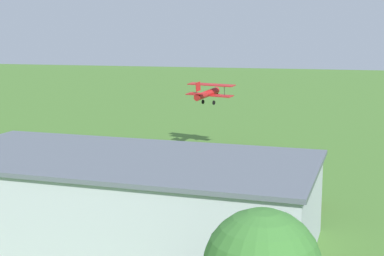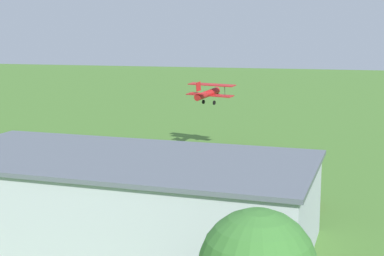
{
  "view_description": "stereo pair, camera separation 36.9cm",
  "coord_description": "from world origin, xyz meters",
  "px_view_note": "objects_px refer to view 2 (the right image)",
  "views": [
    {
      "loc": [
        -20.36,
        78.26,
        17.33
      ],
      "look_at": [
        -0.96,
        9.02,
        5.19
      ],
      "focal_mm": 52.92,
      "sensor_mm": 36.0,
      "label": 1
    },
    {
      "loc": [
        -20.72,
        78.16,
        17.33
      ],
      "look_at": [
        -0.96,
        9.02,
        5.19
      ],
      "focal_mm": 52.92,
      "sensor_mm": 36.0,
      "label": 2
    }
  ],
  "objects_px": {
    "car_red": "(301,197)",
    "person_by_parked_cars": "(114,168)",
    "biplane": "(208,93)",
    "hangar": "(121,198)",
    "person_crossing_taxiway": "(117,177)",
    "car_silver": "(60,177)"
  },
  "relations": [
    {
      "from": "car_red",
      "to": "person_by_parked_cars",
      "type": "bearing_deg",
      "value": -16.18
    },
    {
      "from": "hangar",
      "to": "person_by_parked_cars",
      "type": "xyz_separation_m",
      "value": [
        9.81,
        -20.8,
        -2.86
      ]
    },
    {
      "from": "person_crossing_taxiway",
      "to": "person_by_parked_cars",
      "type": "bearing_deg",
      "value": -62.6
    },
    {
      "from": "biplane",
      "to": "car_red",
      "type": "height_order",
      "value": "biplane"
    },
    {
      "from": "person_crossing_taxiway",
      "to": "hangar",
      "type": "bearing_deg",
      "value": 114.61
    },
    {
      "from": "hangar",
      "to": "person_by_parked_cars",
      "type": "height_order",
      "value": "hangar"
    },
    {
      "from": "person_by_parked_cars",
      "to": "hangar",
      "type": "bearing_deg",
      "value": 115.25
    },
    {
      "from": "car_red",
      "to": "person_by_parked_cars",
      "type": "relative_size",
      "value": 2.69
    },
    {
      "from": "hangar",
      "to": "person_crossing_taxiway",
      "type": "bearing_deg",
      "value": -65.39
    },
    {
      "from": "car_silver",
      "to": "person_by_parked_cars",
      "type": "height_order",
      "value": "car_silver"
    },
    {
      "from": "biplane",
      "to": "person_crossing_taxiway",
      "type": "height_order",
      "value": "biplane"
    },
    {
      "from": "biplane",
      "to": "person_crossing_taxiway",
      "type": "xyz_separation_m",
      "value": [
        4.98,
        22.84,
        -7.63
      ]
    },
    {
      "from": "person_crossing_taxiway",
      "to": "car_silver",
      "type": "bearing_deg",
      "value": 13.55
    },
    {
      "from": "hangar",
      "to": "car_silver",
      "type": "bearing_deg",
      "value": -46.4
    },
    {
      "from": "hangar",
      "to": "person_by_parked_cars",
      "type": "bearing_deg",
      "value": -64.75
    },
    {
      "from": "biplane",
      "to": "car_red",
      "type": "bearing_deg",
      "value": 122.83
    },
    {
      "from": "hangar",
      "to": "person_by_parked_cars",
      "type": "distance_m",
      "value": 23.18
    },
    {
      "from": "person_crossing_taxiway",
      "to": "person_by_parked_cars",
      "type": "relative_size",
      "value": 1.12
    },
    {
      "from": "person_crossing_taxiway",
      "to": "person_by_parked_cars",
      "type": "distance_m",
      "value": 5.29
    },
    {
      "from": "car_silver",
      "to": "person_crossing_taxiway",
      "type": "relative_size",
      "value": 2.33
    },
    {
      "from": "biplane",
      "to": "car_red",
      "type": "relative_size",
      "value": 1.86
    },
    {
      "from": "car_silver",
      "to": "biplane",
      "type": "bearing_deg",
      "value": -115.16
    }
  ]
}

